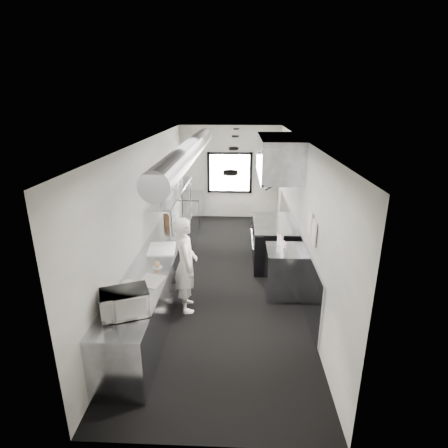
# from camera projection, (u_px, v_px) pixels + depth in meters

# --- Properties ---
(floor) EXTENTS (3.00, 8.00, 0.01)m
(floor) POSITION_uv_depth(u_px,v_px,m) (224.00, 274.00, 7.63)
(floor) COLOR black
(floor) RESTS_ON ground
(ceiling) EXTENTS (3.00, 8.00, 0.01)m
(ceiling) POSITION_uv_depth(u_px,v_px,m) (224.00, 140.00, 6.71)
(ceiling) COLOR silver
(ceiling) RESTS_ON wall_back
(wall_back) EXTENTS (3.00, 0.02, 2.80)m
(wall_back) POSITION_uv_depth(u_px,v_px,m) (230.00, 173.00, 10.94)
(wall_back) COLOR silver
(wall_back) RESTS_ON floor
(wall_front) EXTENTS (3.00, 0.02, 2.80)m
(wall_front) POSITION_uv_depth(u_px,v_px,m) (206.00, 337.00, 3.40)
(wall_front) COLOR silver
(wall_front) RESTS_ON floor
(wall_left) EXTENTS (0.02, 8.00, 2.80)m
(wall_left) POSITION_uv_depth(u_px,v_px,m) (150.00, 211.00, 7.23)
(wall_left) COLOR silver
(wall_left) RESTS_ON floor
(wall_right) EXTENTS (0.02, 8.00, 2.80)m
(wall_right) POSITION_uv_depth(u_px,v_px,m) (300.00, 212.00, 7.11)
(wall_right) COLOR silver
(wall_right) RESTS_ON floor
(wall_cladding) EXTENTS (0.03, 5.50, 1.10)m
(wall_cladding) POSITION_uv_depth(u_px,v_px,m) (294.00, 246.00, 7.67)
(wall_cladding) COLOR gray
(wall_cladding) RESTS_ON wall_right
(hvac_duct) EXTENTS (0.40, 6.40, 0.40)m
(hvac_duct) POSITION_uv_depth(u_px,v_px,m) (190.00, 150.00, 7.20)
(hvac_duct) COLOR #999BA2
(hvac_duct) RESTS_ON ceiling
(service_window) EXTENTS (1.36, 0.05, 1.25)m
(service_window) POSITION_uv_depth(u_px,v_px,m) (230.00, 173.00, 10.91)
(service_window) COLOR white
(service_window) RESTS_ON wall_back
(exhaust_hood) EXTENTS (0.81, 2.20, 0.88)m
(exhaust_hood) POSITION_uv_depth(u_px,v_px,m) (278.00, 157.00, 7.46)
(exhaust_hood) COLOR gray
(exhaust_hood) RESTS_ON ceiling
(prep_counter) EXTENTS (0.70, 6.00, 0.90)m
(prep_counter) POSITION_uv_depth(u_px,v_px,m) (164.00, 264.00, 7.06)
(prep_counter) COLOR gray
(prep_counter) RESTS_ON floor
(pass_shelf) EXTENTS (0.45, 3.00, 0.68)m
(pass_shelf) POSITION_uv_depth(u_px,v_px,m) (173.00, 192.00, 8.12)
(pass_shelf) COLOR gray
(pass_shelf) RESTS_ON prep_counter
(range) EXTENTS (0.88, 1.60, 0.94)m
(range) POSITION_uv_depth(u_px,v_px,m) (271.00, 242.00, 8.09)
(range) COLOR black
(range) RESTS_ON floor
(bottle_station) EXTENTS (0.65, 0.80, 0.90)m
(bottle_station) POSITION_uv_depth(u_px,v_px,m) (283.00, 271.00, 6.77)
(bottle_station) COLOR gray
(bottle_station) RESTS_ON floor
(far_work_table) EXTENTS (0.70, 1.20, 0.90)m
(far_work_table) POSITION_uv_depth(u_px,v_px,m) (190.00, 210.00, 10.55)
(far_work_table) COLOR gray
(far_work_table) RESTS_ON floor
(notice_sheet_a) EXTENTS (0.02, 0.28, 0.38)m
(notice_sheet_a) POSITION_uv_depth(u_px,v_px,m) (310.00, 223.00, 5.91)
(notice_sheet_a) COLOR silver
(notice_sheet_a) RESTS_ON wall_right
(notice_sheet_b) EXTENTS (0.02, 0.28, 0.38)m
(notice_sheet_b) POSITION_uv_depth(u_px,v_px,m) (314.00, 233.00, 5.60)
(notice_sheet_b) COLOR silver
(notice_sheet_b) RESTS_ON wall_right
(line_cook) EXTENTS (0.54, 0.70, 1.70)m
(line_cook) POSITION_uv_depth(u_px,v_px,m) (186.00, 265.00, 6.14)
(line_cook) COLOR white
(line_cook) RESTS_ON floor
(microwave) EXTENTS (0.67, 0.60, 0.33)m
(microwave) POSITION_uv_depth(u_px,v_px,m) (125.00, 303.00, 4.59)
(microwave) COLOR white
(microwave) RESTS_ON prep_counter
(deli_tub_a) EXTENTS (0.17, 0.17, 0.10)m
(deli_tub_a) POSITION_uv_depth(u_px,v_px,m) (122.00, 291.00, 5.11)
(deli_tub_a) COLOR #B0B7A8
(deli_tub_a) RESTS_ON prep_counter
(deli_tub_b) EXTENTS (0.16, 0.16, 0.11)m
(deli_tub_b) POSITION_uv_depth(u_px,v_px,m) (128.00, 285.00, 5.25)
(deli_tub_b) COLOR #B0B7A8
(deli_tub_b) RESTS_ON prep_counter
(newspaper) EXTENTS (0.43, 0.49, 0.01)m
(newspaper) POSITION_uv_depth(u_px,v_px,m) (151.00, 281.00, 5.47)
(newspaper) COLOR silver
(newspaper) RESTS_ON prep_counter
(small_plate) EXTENTS (0.18, 0.18, 0.01)m
(small_plate) POSITION_uv_depth(u_px,v_px,m) (157.00, 267.00, 5.91)
(small_plate) COLOR silver
(small_plate) RESTS_ON prep_counter
(pastry) EXTENTS (0.10, 0.10, 0.10)m
(pastry) POSITION_uv_depth(u_px,v_px,m) (157.00, 264.00, 5.89)
(pastry) COLOR tan
(pastry) RESTS_ON small_plate
(cutting_board) EXTENTS (0.55, 0.69, 0.02)m
(cutting_board) POSITION_uv_depth(u_px,v_px,m) (162.00, 249.00, 6.62)
(cutting_board) COLOR white
(cutting_board) RESTS_ON prep_counter
(knife_block) EXTENTS (0.16, 0.23, 0.23)m
(knife_block) POSITION_uv_depth(u_px,v_px,m) (166.00, 220.00, 7.89)
(knife_block) COLOR #56301E
(knife_block) RESTS_ON prep_counter
(plate_stack_a) EXTENTS (0.29, 0.29, 0.27)m
(plate_stack_a) POSITION_uv_depth(u_px,v_px,m) (165.00, 192.00, 7.38)
(plate_stack_a) COLOR silver
(plate_stack_a) RESTS_ON pass_shelf
(plate_stack_b) EXTENTS (0.26, 0.26, 0.28)m
(plate_stack_b) POSITION_uv_depth(u_px,v_px,m) (168.00, 188.00, 7.69)
(plate_stack_b) COLOR silver
(plate_stack_b) RESTS_ON pass_shelf
(plate_stack_c) EXTENTS (0.32, 0.32, 0.37)m
(plate_stack_c) POSITION_uv_depth(u_px,v_px,m) (173.00, 180.00, 8.25)
(plate_stack_c) COLOR silver
(plate_stack_c) RESTS_ON pass_shelf
(plate_stack_d) EXTENTS (0.26, 0.26, 0.34)m
(plate_stack_d) POSITION_uv_depth(u_px,v_px,m) (178.00, 177.00, 8.64)
(plate_stack_d) COLOR silver
(plate_stack_d) RESTS_ON pass_shelf
(squeeze_bottle_a) EXTENTS (0.06, 0.06, 0.18)m
(squeeze_bottle_a) POSITION_uv_depth(u_px,v_px,m) (284.00, 252.00, 6.29)
(squeeze_bottle_a) COLOR white
(squeeze_bottle_a) RESTS_ON bottle_station
(squeeze_bottle_b) EXTENTS (0.08, 0.08, 0.19)m
(squeeze_bottle_b) POSITION_uv_depth(u_px,v_px,m) (285.00, 248.00, 6.47)
(squeeze_bottle_b) COLOR white
(squeeze_bottle_b) RESTS_ON bottle_station
(squeeze_bottle_c) EXTENTS (0.08, 0.08, 0.19)m
(squeeze_bottle_c) POSITION_uv_depth(u_px,v_px,m) (283.00, 246.00, 6.56)
(squeeze_bottle_c) COLOR white
(squeeze_bottle_c) RESTS_ON bottle_station
(squeeze_bottle_d) EXTENTS (0.08, 0.08, 0.20)m
(squeeze_bottle_d) POSITION_uv_depth(u_px,v_px,m) (282.00, 241.00, 6.76)
(squeeze_bottle_d) COLOR white
(squeeze_bottle_d) RESTS_ON bottle_station
(squeeze_bottle_e) EXTENTS (0.08, 0.08, 0.19)m
(squeeze_bottle_e) POSITION_uv_depth(u_px,v_px,m) (279.00, 239.00, 6.85)
(squeeze_bottle_e) COLOR white
(squeeze_bottle_e) RESTS_ON bottle_station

